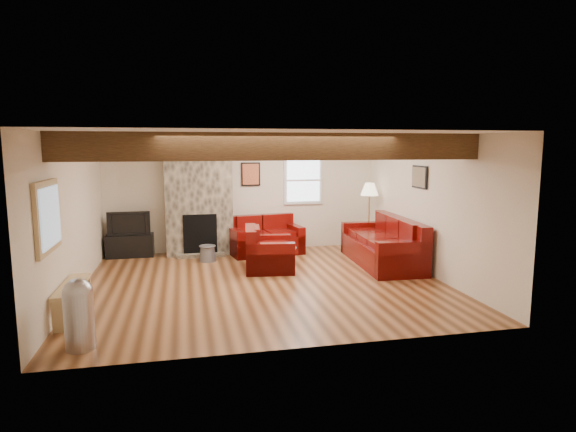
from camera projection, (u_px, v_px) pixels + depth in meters
name	position (u px, v px, depth m)	size (l,w,h in m)	color
room	(264.00, 210.00, 8.05)	(8.00, 8.00, 8.00)	#5A3218
oak_beam	(278.00, 147.00, 6.69)	(6.00, 0.36, 0.38)	black
chimney_breast	(199.00, 198.00, 10.26)	(1.40, 0.67, 2.50)	#3A352D
back_window	(303.00, 180.00, 10.91)	(0.90, 0.08, 1.10)	silver
hatch_window	(48.00, 217.00, 5.95)	(0.08, 1.00, 0.90)	tan
ceiling_dome	(304.00, 139.00, 8.94)	(0.40, 0.40, 0.18)	white
artwork_back	(251.00, 174.00, 10.64)	(0.42, 0.06, 0.52)	black
artwork_right	(419.00, 177.00, 8.89)	(0.06, 0.55, 0.42)	black
sofa_three	(382.00, 241.00, 9.49)	(2.37, 0.99, 0.92)	#490A05
loveseat	(265.00, 235.00, 10.41)	(1.53, 0.88, 0.81)	#490A05
armchair_red	(269.00, 248.00, 9.05)	(1.01, 0.88, 0.82)	#490A05
coffee_table	(274.00, 258.00, 9.11)	(0.87, 0.87, 0.45)	#462716
tv_cabinet	(130.00, 246.00, 10.13)	(0.95, 0.38, 0.48)	black
television	(129.00, 223.00, 10.06)	(0.86, 0.11, 0.50)	black
floor_lamp	(369.00, 193.00, 10.55)	(0.39, 0.39, 1.52)	tan
pine_bench	(73.00, 301.00, 6.55)	(0.28, 1.21, 0.45)	tan
pedal_bin	(79.00, 314.00, 5.48)	(0.33, 0.33, 0.84)	#AAAAAF
coal_bucket	(208.00, 253.00, 9.75)	(0.35, 0.35, 0.33)	slate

